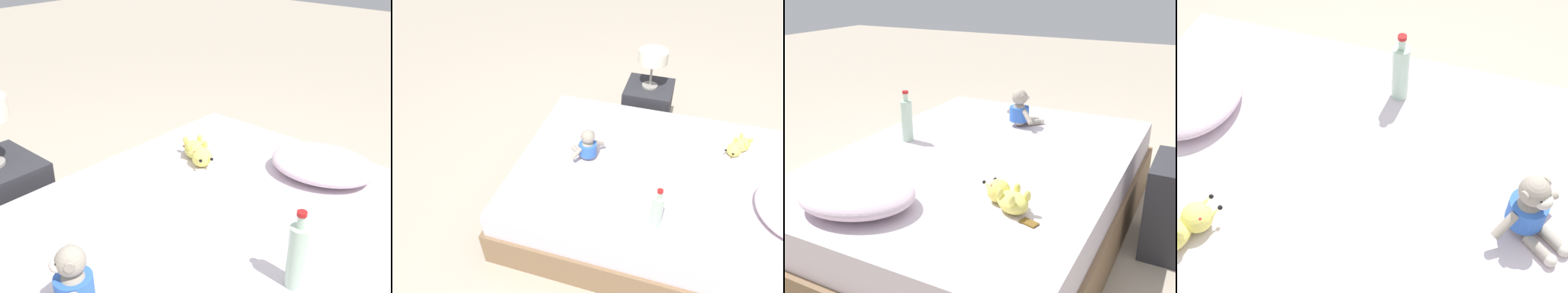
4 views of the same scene
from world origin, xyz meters
TOP-DOWN VIEW (x-y plane):
  - bed at (0.00, 0.00)m, footprint 1.48×2.09m
  - pillow at (0.18, 0.73)m, footprint 0.56×0.49m
  - plush_monkey at (0.01, -0.56)m, footprint 0.26×0.25m
  - plush_yellow_creature at (-0.36, 0.45)m, footprint 0.31×0.21m
  - glass_bottle at (0.47, -0.01)m, footprint 0.07×0.07m

SIDE VIEW (x-z plane):
  - bed at x=0.00m, z-range 0.00..0.44m
  - plush_yellow_creature at x=-0.36m, z-range 0.44..0.54m
  - pillow at x=0.18m, z-range 0.44..0.56m
  - plush_monkey at x=0.01m, z-range 0.42..0.65m
  - glass_bottle at x=0.47m, z-range 0.42..0.71m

